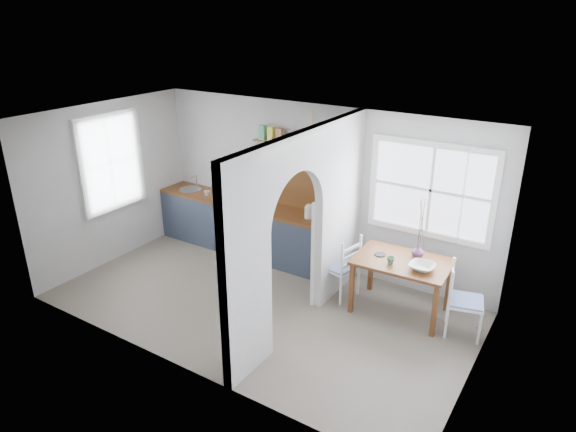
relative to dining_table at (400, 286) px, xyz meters
The scene contains 26 objects.
floor 1.98m from the dining_table, 152.04° to the right, with size 5.80×3.20×0.01m, color #716556.
ceiling 2.94m from the dining_table, 152.04° to the right, with size 5.80×3.20×0.01m, color #BBBAB9.
walls 2.15m from the dining_table, 152.04° to the right, with size 5.81×3.21×2.60m.
partition 1.70m from the dining_table, 139.98° to the right, with size 0.12×3.20×2.60m.
kitchen_window 4.84m from the dining_table, 168.76° to the right, with size 0.10×1.16×1.50m, color white, non-canonical shape.
nook_window 1.37m from the dining_table, 82.71° to the left, with size 1.76×0.10×1.30m, color white, non-canonical shape.
counter 2.88m from the dining_table, behind, with size 3.50×0.60×0.90m.
sink 4.19m from the dining_table, behind, with size 0.40×0.40×0.02m, color #B5BBC5.
backsplash 2.25m from the dining_table, 160.95° to the left, with size 1.65×0.03×0.90m, color brown.
shelf 2.58m from the dining_table, 163.25° to the left, with size 1.75×0.20×0.21m.
pendant_lamp 2.17m from the dining_table, behind, with size 0.26×0.26×0.16m, color silver.
utensil_rail 1.53m from the dining_table, behind, with size 0.02×0.02×0.50m, color #B5BBC5.
dining_table is the anchor object (origin of this frame).
chair_left 0.91m from the dining_table, behind, with size 0.44×0.44×0.97m, color white, non-canonical shape.
chair_right 0.89m from the dining_table, ahead, with size 0.44×0.44×0.96m, color white, non-canonical shape.
kettle 1.82m from the dining_table, 167.55° to the left, with size 0.18×0.14×0.22m, color white, non-canonical shape.
mug_a 3.73m from the dining_table, behind, with size 0.10×0.10×0.09m, color silver.
mug_b 3.62m from the dining_table, behind, with size 0.12×0.12×0.09m, color white.
knife_block 3.24m from the dining_table, behind, with size 0.11×0.16×0.25m, color black.
jar 3.10m from the dining_table, behind, with size 0.10×0.10×0.16m, color #9D945D.
towel_magenta 1.14m from the dining_table, behind, with size 0.02×0.03×0.60m, color #BA2B62.
towel_orange 1.15m from the dining_table, behind, with size 0.02×0.03×0.55m, color #F46B01.
bowl 0.54m from the dining_table, 21.64° to the right, with size 0.32×0.32×0.08m, color silver.
table_cup 0.49m from the dining_table, 119.57° to the right, with size 0.11×0.11×0.10m, color #508359.
plate 0.51m from the dining_table, behind, with size 0.15×0.15×0.01m, color black.
vase 0.53m from the dining_table, 56.89° to the left, with size 0.17×0.17×0.18m, color #5A3660.
Camera 1 is at (3.71, -5.08, 3.92)m, focal length 32.00 mm.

